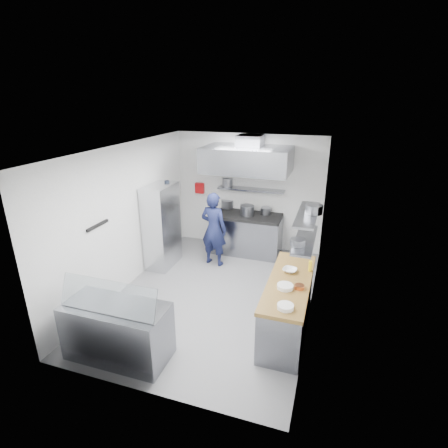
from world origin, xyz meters
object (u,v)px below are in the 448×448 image
(chef, at_px, (214,229))
(wire_rack, at_px, (162,226))
(display_case, at_px, (118,331))
(gas_range, at_px, (247,235))

(chef, relative_size, wire_rack, 0.91)
(wire_rack, xyz_separation_m, display_case, (0.76, -2.87, -0.50))
(display_case, bearing_deg, gas_range, 78.02)
(wire_rack, height_order, display_case, wire_rack)
(chef, bearing_deg, wire_rack, 28.62)
(chef, xyz_separation_m, display_case, (-0.31, -3.26, -0.41))
(gas_range, bearing_deg, display_case, -101.98)
(chef, height_order, display_case, chef)
(chef, distance_m, wire_rack, 1.14)
(gas_range, bearing_deg, chef, -123.62)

